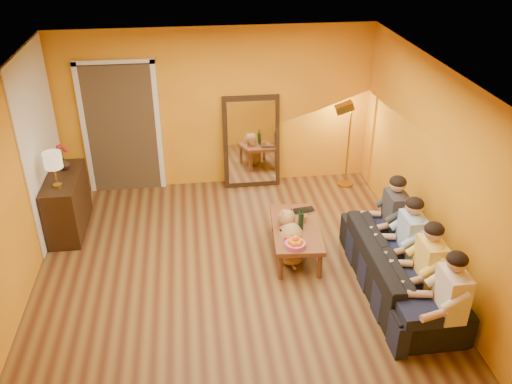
{
  "coord_description": "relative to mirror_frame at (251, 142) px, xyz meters",
  "views": [
    {
      "loc": [
        -0.42,
        -5.44,
        4.3
      ],
      "look_at": [
        0.35,
        0.5,
        1.0
      ],
      "focal_mm": 38.0,
      "sensor_mm": 36.0,
      "label": 1
    }
  ],
  "objects": [
    {
      "name": "door_header",
      "position": [
        -2.05,
        0.08,
        1.36
      ],
      "size": [
        1.22,
        0.06,
        0.08
      ],
      "primitive_type": "cube",
      "color": "white",
      "rests_on": "wall_back"
    },
    {
      "name": "wine_bottle",
      "position": [
        0.39,
        -2.16,
        -0.18
      ],
      "size": [
        0.07,
        0.07,
        0.31
      ],
      "primitive_type": "cylinder",
      "color": "black",
      "rests_on": "coffee_table"
    },
    {
      "name": "white_accent",
      "position": [
        -3.04,
        -0.88,
        0.54
      ],
      "size": [
        0.02,
        1.9,
        2.58
      ],
      "primitive_type": "cube",
      "color": "white",
      "rests_on": "wall_left"
    },
    {
      "name": "table_lamp",
      "position": [
        -2.79,
        -1.38,
        0.34
      ],
      "size": [
        0.24,
        0.24,
        0.51
      ],
      "primitive_type": null,
      "color": "beige",
      "rests_on": "sideboard"
    },
    {
      "name": "floor_lamp",
      "position": [
        1.55,
        -0.28,
        -0.04
      ],
      "size": [
        0.32,
        0.27,
        1.44
      ],
      "primitive_type": null,
      "rotation": [
        0.0,
        0.0,
        -0.09
      ],
      "color": "gold",
      "rests_on": "floor"
    },
    {
      "name": "laptop",
      "position": [
        0.52,
        -1.76,
        -0.33
      ],
      "size": [
        0.35,
        0.25,
        0.03
      ],
      "primitive_type": "imported",
      "rotation": [
        0.0,
        0.0,
        0.16
      ],
      "color": "black",
      "rests_on": "coffee_table"
    },
    {
      "name": "mirror_frame",
      "position": [
        0.0,
        0.0,
        0.0
      ],
      "size": [
        0.92,
        0.27,
        1.51
      ],
      "primitive_type": "cube",
      "rotation": [
        -0.14,
        0.0,
        0.0
      ],
      "color": "black",
      "rests_on": "floor"
    },
    {
      "name": "book_lower",
      "position": [
        0.16,
        -2.31,
        -0.33
      ],
      "size": [
        0.23,
        0.27,
        0.02
      ],
      "primitive_type": "imported",
      "rotation": [
        0.0,
        0.0,
        0.27
      ],
      "color": "black",
      "rests_on": "coffee_table"
    },
    {
      "name": "coffee_table",
      "position": [
        0.34,
        -2.11,
        -0.55
      ],
      "size": [
        0.72,
        1.27,
        0.42
      ],
      "primitive_type": null,
      "rotation": [
        0.0,
        0.0,
        -0.08
      ],
      "color": "brown",
      "rests_on": "floor"
    },
    {
      "name": "person_mid_left",
      "position": [
        1.58,
        -3.47,
        -0.15
      ],
      "size": [
        0.7,
        0.44,
        1.22
      ],
      "primitive_type": null,
      "color": "#F3CF51",
      "rests_on": "sofa"
    },
    {
      "name": "door_jamb_right",
      "position": [
        -1.48,
        0.08,
        0.29
      ],
      "size": [
        0.08,
        0.06,
        2.2
      ],
      "primitive_type": "cube",
      "color": "white",
      "rests_on": "wall_back"
    },
    {
      "name": "person_far_right",
      "position": [
        1.58,
        -2.37,
        -0.15
      ],
      "size": [
        0.7,
        0.44,
        1.22
      ],
      "primitive_type": null,
      "color": "#313236",
      "rests_on": "sofa"
    },
    {
      "name": "person_far_left",
      "position": [
        1.58,
        -4.02,
        -0.15
      ],
      "size": [
        0.7,
        0.44,
        1.22
      ],
      "primitive_type": null,
      "color": "silver",
      "rests_on": "sofa"
    },
    {
      "name": "book_mid",
      "position": [
        0.17,
        -2.3,
        -0.31
      ],
      "size": [
        0.25,
        0.28,
        0.02
      ],
      "primitive_type": "imported",
      "rotation": [
        0.0,
        0.0,
        -0.38
      ],
      "color": "red",
      "rests_on": "book_lower"
    },
    {
      "name": "dog",
      "position": [
        0.25,
        -2.23,
        -0.41
      ],
      "size": [
        0.57,
        0.69,
        0.7
      ],
      "primitive_type": null,
      "rotation": [
        0.0,
        0.0,
        -0.35
      ],
      "color": "#AB774D",
      "rests_on": "floor"
    },
    {
      "name": "book_upper",
      "position": [
        0.16,
        -2.32,
        -0.29
      ],
      "size": [
        0.27,
        0.27,
        0.02
      ],
      "primitive_type": "imported",
      "rotation": [
        0.0,
        0.0,
        0.7
      ],
      "color": "black",
      "rests_on": "book_mid"
    },
    {
      "name": "sideboard",
      "position": [
        -2.79,
        -1.08,
        -0.34
      ],
      "size": [
        0.44,
        1.18,
        0.85
      ],
      "primitive_type": "cube",
      "color": "black",
      "rests_on": "floor"
    },
    {
      "name": "door_jamb_left",
      "position": [
        -2.62,
        0.08,
        0.29
      ],
      "size": [
        0.08,
        0.06,
        2.2
      ],
      "primitive_type": "cube",
      "color": "white",
      "rests_on": "wall_back"
    },
    {
      "name": "vase",
      "position": [
        -2.79,
        -0.83,
        0.17
      ],
      "size": [
        0.16,
        0.16,
        0.17
      ],
      "primitive_type": "imported",
      "color": "black",
      "rests_on": "sideboard"
    },
    {
      "name": "person_mid_right",
      "position": [
        1.58,
        -2.92,
        -0.15
      ],
      "size": [
        0.7,
        0.44,
        1.22
      ],
      "primitive_type": null,
      "color": "#98BBEB",
      "rests_on": "sofa"
    },
    {
      "name": "room_shell",
      "position": [
        -0.55,
        -2.26,
        0.54
      ],
      "size": [
        5.0,
        5.5,
        2.6
      ],
      "color": "brown",
      "rests_on": "ground"
    },
    {
      "name": "mirror_glass",
      "position": [
        0.0,
        -0.04,
        0.0
      ],
      "size": [
        0.78,
        0.21,
        1.35
      ],
      "primitive_type": "cube",
      "rotation": [
        -0.14,
        0.0,
        0.0
      ],
      "color": "white",
      "rests_on": "mirror_frame"
    },
    {
      "name": "tumbler",
      "position": [
        0.46,
        -1.99,
        -0.29
      ],
      "size": [
        0.13,
        0.13,
        0.09
      ],
      "primitive_type": "imported",
      "rotation": [
        0.0,
        0.0,
        0.34
      ],
      "color": "#B27F3F",
      "rests_on": "coffee_table"
    },
    {
      "name": "fruit_bowl",
      "position": [
        0.24,
        -2.56,
        -0.26
      ],
      "size": [
        0.26,
        0.26,
        0.16
      ],
      "primitive_type": null,
      "color": "#E35086",
      "rests_on": "coffee_table"
    },
    {
      "name": "flowers",
      "position": [
        -2.79,
        -0.83,
        0.41
      ],
      "size": [
        0.17,
        0.17,
        0.39
      ],
      "primitive_type": null,
      "color": "red",
      "rests_on": "vase"
    },
    {
      "name": "sofa",
      "position": [
        1.45,
        -3.02,
        -0.43
      ],
      "size": [
        2.24,
        0.88,
        0.65
      ],
      "primitive_type": "imported",
      "rotation": [
        0.0,
        0.0,
        1.57
      ],
      "color": "black",
      "rests_on": "floor"
    },
    {
      "name": "doorway_recess",
      "position": [
        -2.05,
        0.2,
        0.29
      ],
      "size": [
        1.06,
        0.3,
        2.1
      ],
      "primitive_type": "cube",
      "color": "#3F2D19",
      "rests_on": "floor"
    }
  ]
}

